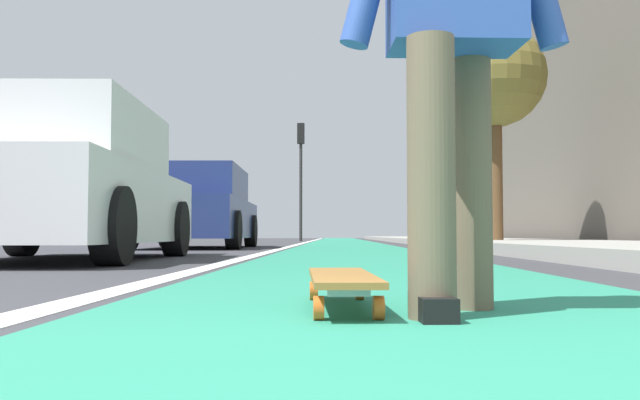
{
  "coord_description": "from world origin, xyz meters",
  "views": [
    {
      "loc": [
        -0.92,
        0.25,
        0.24
      ],
      "look_at": [
        11.61,
        0.54,
        0.89
      ],
      "focal_mm": 38.3,
      "sensor_mm": 36.0,
      "label": 1
    }
  ],
  "objects_px": {
    "skateboard": "(342,280)",
    "pedestrian_distant": "(470,205)",
    "skater_person": "(453,12)",
    "parked_car_mid": "(196,209)",
    "traffic_light": "(301,160)",
    "parked_car_near": "(59,187)",
    "street_tree_mid": "(494,78)"
  },
  "relations": [
    {
      "from": "parked_car_near",
      "to": "parked_car_mid",
      "type": "height_order",
      "value": "parked_car_mid"
    },
    {
      "from": "parked_car_near",
      "to": "parked_car_mid",
      "type": "xyz_separation_m",
      "value": [
        6.15,
        -0.06,
        0.01
      ]
    },
    {
      "from": "parked_car_near",
      "to": "pedestrian_distant",
      "type": "distance_m",
      "value": 10.01
    },
    {
      "from": "skateboard",
      "to": "pedestrian_distant",
      "type": "bearing_deg",
      "value": -12.96
    },
    {
      "from": "pedestrian_distant",
      "to": "skater_person",
      "type": "bearing_deg",
      "value": 168.68
    },
    {
      "from": "parked_car_mid",
      "to": "skateboard",
      "type": "bearing_deg",
      "value": -165.86
    },
    {
      "from": "parked_car_mid",
      "to": "street_tree_mid",
      "type": "distance_m",
      "value": 6.27
    },
    {
      "from": "skateboard",
      "to": "pedestrian_distant",
      "type": "relative_size",
      "value": 0.55
    },
    {
      "from": "skateboard",
      "to": "parked_car_mid",
      "type": "height_order",
      "value": "parked_car_mid"
    },
    {
      "from": "parked_car_near",
      "to": "skateboard",
      "type": "bearing_deg",
      "value": -147.57
    },
    {
      "from": "street_tree_mid",
      "to": "pedestrian_distant",
      "type": "relative_size",
      "value": 2.8
    },
    {
      "from": "skateboard",
      "to": "street_tree_mid",
      "type": "relative_size",
      "value": 0.2
    },
    {
      "from": "parked_car_near",
      "to": "traffic_light",
      "type": "height_order",
      "value": "traffic_light"
    },
    {
      "from": "parked_car_near",
      "to": "pedestrian_distant",
      "type": "relative_size",
      "value": 2.63
    },
    {
      "from": "skateboard",
      "to": "street_tree_mid",
      "type": "xyz_separation_m",
      "value": [
        10.95,
        -3.08,
        3.19
      ]
    },
    {
      "from": "parked_car_near",
      "to": "traffic_light",
      "type": "bearing_deg",
      "value": -3.76
    },
    {
      "from": "skater_person",
      "to": "pedestrian_distant",
      "type": "relative_size",
      "value": 1.06
    },
    {
      "from": "skateboard",
      "to": "pedestrian_distant",
      "type": "xyz_separation_m",
      "value": [
        12.53,
        -2.88,
        0.79
      ]
    },
    {
      "from": "parked_car_near",
      "to": "parked_car_mid",
      "type": "distance_m",
      "value": 6.15
    },
    {
      "from": "street_tree_mid",
      "to": "parked_car_mid",
      "type": "bearing_deg",
      "value": 95.94
    },
    {
      "from": "skater_person",
      "to": "pedestrian_distant",
      "type": "distance_m",
      "value": 12.93
    },
    {
      "from": "skateboard",
      "to": "skater_person",
      "type": "xyz_separation_m",
      "value": [
        -0.15,
        -0.35,
        0.84
      ]
    },
    {
      "from": "skater_person",
      "to": "parked_car_mid",
      "type": "distance_m",
      "value": 10.92
    },
    {
      "from": "parked_car_mid",
      "to": "pedestrian_distant",
      "type": "xyz_separation_m",
      "value": [
        2.17,
        -5.49,
        0.17
      ]
    },
    {
      "from": "street_tree_mid",
      "to": "parked_car_near",
      "type": "bearing_deg",
      "value": 139.53
    },
    {
      "from": "pedestrian_distant",
      "to": "traffic_light",
      "type": "bearing_deg",
      "value": 20.05
    },
    {
      "from": "traffic_light",
      "to": "parked_car_mid",
      "type": "bearing_deg",
      "value": 174.84
    },
    {
      "from": "skater_person",
      "to": "parked_car_mid",
      "type": "bearing_deg",
      "value": 15.7
    },
    {
      "from": "skater_person",
      "to": "traffic_light",
      "type": "relative_size",
      "value": 0.36
    },
    {
      "from": "parked_car_near",
      "to": "street_tree_mid",
      "type": "height_order",
      "value": "street_tree_mid"
    },
    {
      "from": "traffic_light",
      "to": "parked_car_near",
      "type": "bearing_deg",
      "value": 176.24
    },
    {
      "from": "skater_person",
      "to": "parked_car_mid",
      "type": "relative_size",
      "value": 0.37
    }
  ]
}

